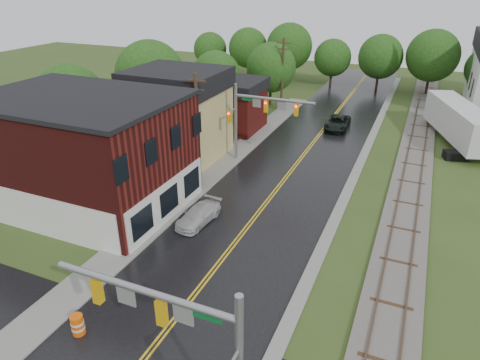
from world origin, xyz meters
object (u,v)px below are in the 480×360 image
Objects in this scene: utility_pole_c at (282,74)px; pickup_white at (198,215)px; suv_dark at (337,123)px; tree_left_c at (217,77)px; utility_pole_b at (197,126)px; construction_barrel at (78,325)px; traffic_signal_near at (182,330)px; tree_left_a at (71,104)px; traffic_signal_far at (258,111)px; brick_building at (84,151)px; tree_left_b at (151,77)px; semi_trailer at (459,121)px; tree_left_e at (272,69)px.

pickup_white is at bearing -83.18° from utility_pole_c.
tree_left_c is at bearing 177.58° from suv_dark.
utility_pole_c is at bearing 102.57° from pickup_white.
utility_pole_b is 1.75× the size of suv_dark.
construction_barrel is at bearing -85.72° from utility_pole_c.
utility_pole_b is (-10.27, 20.00, -0.25)m from traffic_signal_near.
tree_left_c is (6.00, 18.00, -0.60)m from tree_left_a.
brick_building is at bearing -126.92° from traffic_signal_far.
tree_left_a is at bearing -162.70° from traffic_signal_far.
pickup_white is (-4.74, -24.16, -0.12)m from suv_dark.
tree_left_a is at bearing -120.55° from utility_pole_c.
tree_left_c reaches higher than construction_barrel.
traffic_signal_far is 15.21m from tree_left_b.
brick_building is 1.95× the size of traffic_signal_near.
semi_trailer is at bearing 75.26° from traffic_signal_near.
tree_left_b reaches higher than construction_barrel.
tree_left_a reaches higher than traffic_signal_near.
brick_building reaches higher than traffic_signal_near.
semi_trailer is (20.28, -3.99, -2.36)m from utility_pole_c.
utility_pole_b is 22.00m from utility_pole_c.
suv_dark is at bearing 21.98° from tree_left_b.
utility_pole_b reaches higher than pickup_white.
tree_left_b reaches higher than utility_pole_c.
brick_building is at bearing -96.71° from tree_left_e.
utility_pole_c is 0.70× the size of semi_trailer.
traffic_signal_near is at bearing -62.81° from utility_pole_b.
utility_pole_b is 23.99m from tree_left_e.
brick_building is 31.12m from tree_left_e.
tree_left_e is at bearing 105.93° from pickup_white.
tree_left_b is 32.53m from semi_trailer.
traffic_signal_far is 23.41m from construction_barrel.
tree_left_e is 0.63× the size of semi_trailer.
pickup_white is 0.32× the size of semi_trailer.
suv_dark is 4.68× the size of construction_barrel.
tree_left_c is at bearing -179.76° from semi_trailer.
traffic_signal_far is 17.16m from tree_left_a.
utility_pole_c is at bearing 150.42° from suv_dark.
construction_barrel is (5.04, -41.88, -4.26)m from tree_left_e.
tree_left_b is (-21.32, 29.90, 0.75)m from traffic_signal_near.
utility_pole_b reaches higher than tree_left_e.
semi_trailer reaches higher than suv_dark.
tree_left_b is 16.67m from tree_left_e.
tree_left_b is 21.30m from suv_dark.
utility_pole_b is 1.00× the size of utility_pole_c.
semi_trailer is (25.96, 25.01, -1.79)m from brick_building.
utility_pole_c is at bearing 47.61° from tree_left_b.
brick_building is 14.45m from construction_barrel.
tree_left_b is at bearing 125.49° from traffic_signal_near.
traffic_signal_far is at bearing -142.47° from semi_trailer.
semi_trailer is (10.00, 38.01, -2.61)m from traffic_signal_near.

